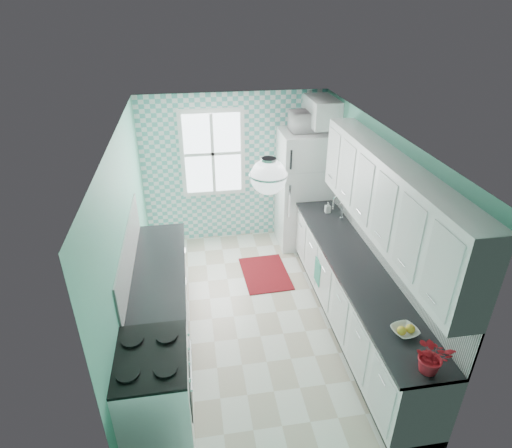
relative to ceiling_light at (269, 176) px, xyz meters
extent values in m
cube|color=white|center=(0.00, 0.80, -2.33)|extent=(3.00, 4.40, 0.02)
cube|color=white|center=(0.00, 0.80, 0.19)|extent=(3.00, 4.40, 0.02)
cube|color=#5DB598|center=(0.00, 3.01, -1.07)|extent=(3.00, 0.02, 2.50)
cube|color=#5DB598|center=(0.00, -1.41, -1.07)|extent=(3.00, 0.02, 2.50)
cube|color=#5DB598|center=(-1.51, 0.80, -1.07)|extent=(0.02, 4.40, 2.50)
cube|color=#5DB598|center=(1.51, 0.80, -1.07)|extent=(0.02, 4.40, 2.50)
cube|color=#5CB5AB|center=(0.00, 2.99, -1.07)|extent=(3.00, 0.01, 2.50)
cube|color=white|center=(-0.35, 2.96, -0.77)|extent=(1.04, 0.05, 1.44)
cube|color=white|center=(-0.35, 2.95, -0.77)|extent=(0.90, 0.02, 1.30)
cube|color=white|center=(1.49, 0.40, -1.13)|extent=(0.02, 3.60, 0.51)
cube|color=white|center=(-1.49, 0.73, -1.13)|extent=(0.02, 2.15, 0.51)
cube|color=white|center=(1.33, 0.20, -0.42)|extent=(0.33, 3.20, 0.90)
cube|color=white|center=(1.30, 2.63, -0.07)|extent=(0.40, 0.74, 0.40)
cylinder|color=silver|center=(0.00, 0.00, 0.16)|extent=(0.14, 0.14, 0.04)
cylinder|color=silver|center=(0.00, 0.00, 0.09)|extent=(0.02, 0.02, 0.12)
sphere|color=white|center=(0.00, 0.00, 0.00)|extent=(0.34, 0.34, 0.34)
cube|color=white|center=(1.20, 0.40, -1.87)|extent=(0.60, 3.60, 0.90)
cube|color=black|center=(1.19, 0.40, -1.40)|extent=(0.63, 3.60, 0.04)
cube|color=white|center=(-1.20, 0.73, -1.87)|extent=(0.60, 2.15, 0.90)
cube|color=black|center=(-1.19, 0.73, -1.40)|extent=(0.63, 2.15, 0.04)
cube|color=white|center=(1.11, 2.62, -1.35)|extent=(0.85, 0.80, 1.95)
cube|color=silver|center=(1.11, 2.21, -0.90)|extent=(0.83, 0.01, 0.02)
cube|color=silver|center=(0.76, 2.20, -0.67)|extent=(0.03, 0.03, 0.30)
cube|color=silver|center=(0.76, 2.20, -1.35)|extent=(0.03, 0.03, 0.54)
cube|color=silver|center=(-1.20, -0.78, -1.81)|extent=(0.66, 0.84, 1.00)
cube|color=black|center=(-1.20, -0.78, -1.31)|extent=(0.66, 0.84, 0.03)
cube|color=black|center=(-0.86, -0.78, -1.75)|extent=(0.01, 0.55, 0.33)
cube|color=silver|center=(1.20, 1.53, -1.40)|extent=(0.47, 0.39, 0.12)
cylinder|color=silver|center=(1.37, 1.53, -1.20)|extent=(0.02, 0.02, 0.30)
torus|color=silver|center=(1.30, 1.53, -1.01)|extent=(0.16, 0.02, 0.16)
cube|color=#680808|center=(0.30, 1.70, -2.32)|extent=(0.72, 1.00, 0.02)
cube|color=#52BDBF|center=(0.89, 0.97, -1.84)|extent=(0.06, 0.24, 0.36)
imported|color=white|center=(1.20, -0.80, -1.35)|extent=(0.29, 0.29, 0.06)
imported|color=#BE2140|center=(1.20, -1.26, -1.21)|extent=(0.36, 0.32, 0.34)
imported|color=silver|center=(1.25, 1.81, -1.30)|extent=(0.08, 0.08, 0.16)
imported|color=white|center=(1.11, 2.62, -0.22)|extent=(0.57, 0.40, 0.31)
camera|label=1|loc=(-0.70, -3.64, 1.51)|focal=30.00mm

